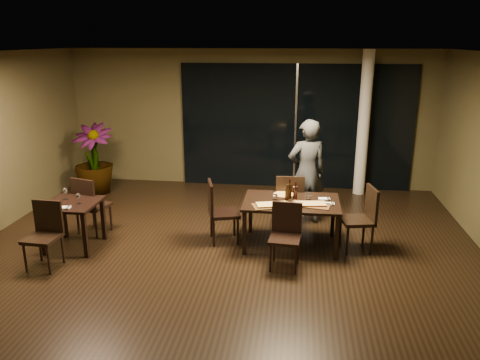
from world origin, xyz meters
name	(u,v)px	position (x,y,z in m)	size (l,w,h in m)	color
ground	(221,264)	(0.00, 0.00, 0.00)	(8.00, 8.00, 0.00)	black
wall_back	(250,119)	(0.00, 4.05, 1.50)	(8.00, 0.10, 3.00)	#454025
wall_front	(99,351)	(0.00, -4.05, 1.50)	(8.00, 0.10, 3.00)	#454025
ceiling	(218,53)	(0.00, 0.00, 3.02)	(8.00, 8.00, 0.04)	silver
window_panel	(295,127)	(1.00, 3.96, 1.35)	(5.00, 0.06, 2.70)	black
column	(364,124)	(2.40, 3.65, 1.50)	(0.24, 0.24, 3.00)	silver
main_table	(291,205)	(1.00, 0.80, 0.68)	(1.50, 1.00, 0.75)	black
side_table	(72,210)	(-2.40, 0.30, 0.62)	(0.80, 0.80, 0.75)	black
chair_main_far	(289,200)	(0.95, 1.37, 0.57)	(0.51, 0.51, 1.02)	black
chair_main_near	(286,232)	(0.94, 0.09, 0.53)	(0.47, 0.47, 0.94)	black
chair_main_left	(219,209)	(-0.16, 0.79, 0.57)	(0.59, 0.59, 1.02)	black
chair_main_right	(363,215)	(2.11, 0.79, 0.57)	(0.56, 0.56, 1.02)	black
chair_side_far	(89,203)	(-2.36, 0.82, 0.56)	(0.58, 0.58, 1.01)	black
chair_side_near	(45,231)	(-2.51, -0.34, 0.54)	(0.47, 0.47, 0.97)	black
diner	(307,172)	(1.24, 1.81, 0.94)	(0.64, 0.43, 1.88)	#292B2E
potted_plant	(94,159)	(-3.23, 2.97, 0.74)	(0.81, 0.81, 1.48)	#224F1A
pizza_board_left	(272,206)	(0.71, 0.52, 0.76)	(0.59, 0.30, 0.01)	#442D15
pizza_board_right	(310,205)	(1.29, 0.63, 0.76)	(0.59, 0.29, 0.01)	#4A2E17
oblong_pizza_left	(272,205)	(0.71, 0.52, 0.77)	(0.45, 0.21, 0.02)	#6A0F09
oblong_pizza_right	(311,204)	(1.29, 0.63, 0.77)	(0.44, 0.20, 0.02)	maroon
round_pizza	(284,195)	(0.87, 1.08, 0.76)	(0.32, 0.32, 0.01)	red
bottle_a	(287,193)	(0.93, 0.81, 0.88)	(0.06, 0.06, 0.26)	black
bottle_b	(295,191)	(1.05, 0.86, 0.90)	(0.07, 0.07, 0.30)	black
bottle_c	(290,189)	(0.96, 0.93, 0.91)	(0.07, 0.07, 0.33)	black
tumbler_left	(275,197)	(0.74, 0.84, 0.79)	(0.07, 0.07, 0.08)	white
tumbler_right	(309,197)	(1.27, 0.89, 0.80)	(0.08, 0.08, 0.09)	white
napkin_near	(328,204)	(1.57, 0.73, 0.76)	(0.18, 0.10, 0.01)	white
napkin_far	(324,199)	(1.51, 0.95, 0.76)	(0.18, 0.10, 0.01)	white
wine_glass_a	(65,194)	(-2.56, 0.43, 0.84)	(0.08, 0.08, 0.18)	white
wine_glass_b	(78,199)	(-2.26, 0.27, 0.83)	(0.07, 0.07, 0.16)	white
side_napkin	(64,207)	(-2.39, 0.05, 0.76)	(0.18, 0.11, 0.01)	silver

